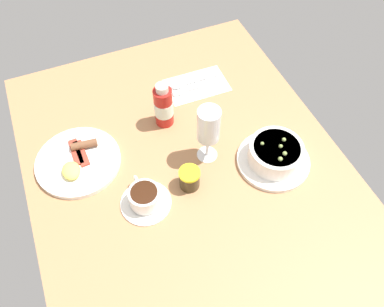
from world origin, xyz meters
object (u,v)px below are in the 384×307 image
Objects in this scene: coffee_cup at (145,198)px; sauce_bottle_red at (164,106)px; porridge_bowl at (275,155)px; wine_glass at (209,127)px; cutlery_setting at (195,85)px; breakfast_plate at (78,161)px; jam_jar at (189,179)px.

coffee_cup is 0.90× the size of sauce_bottle_red.
wine_glass reaches higher than porridge_bowl.
wine_glass reaches higher than sauce_bottle_red.
porridge_bowl is 36.34cm from coffee_cup.
porridge_bowl is at bearing -166.77° from cutlery_setting.
wine_glass reaches higher than coffee_cup.
porridge_bowl is at bearing -112.00° from breakfast_plate.
wine_glass is 37.14cm from breakfast_plate.
cutlery_setting is 1.08× the size of wine_glass.
cutlery_setting is 18.60cm from sauce_bottle_red.
wine_glass reaches higher than cutlery_setting.
coffee_cup is 2.17× the size of jam_jar.
wine_glass is (7.80, -20.56, 9.58)cm from coffee_cup.
breakfast_plate is (-15.22, 41.15, 0.68)cm from cutlery_setting.
coffee_cup is 22.88cm from breakfast_plate.
jam_jar is at bearing -86.73° from coffee_cup.
sauce_bottle_red is at bearing 125.90° from cutlery_setting.
sauce_bottle_red reaches higher than porridge_bowl.
jam_jar is 0.27× the size of breakfast_plate.
coffee_cup is (-33.90, 28.04, 2.39)cm from cutlery_setting.
porridge_bowl is 0.86× the size of breakfast_plate.
porridge_bowl is 33.69cm from sauce_bottle_red.
porridge_bowl is at bearing -92.03° from coffee_cup.
cutlery_setting is 36.81cm from jam_jar.
wine_glass is at bearing -107.90° from breakfast_plate.
coffee_cup reaches higher than breakfast_plate.
cutlery_setting is 29.67cm from wine_glass.
porridge_bowl is at bearing -138.05° from sauce_bottle_red.
coffee_cup is at bearing 110.78° from wine_glass.
jam_jar is 23.27cm from sauce_bottle_red.
wine_glass is at bearing 164.01° from cutlery_setting.
coffee_cup is at bearing 149.57° from sauce_bottle_red.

